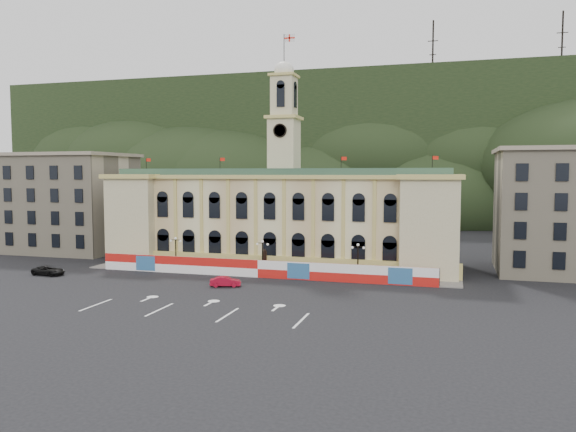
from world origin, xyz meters
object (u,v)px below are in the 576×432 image
(statue, at_px, (265,266))
(lamp_center, at_px, (262,254))
(black_suv, at_px, (48,271))
(red_sedan, at_px, (225,282))

(statue, height_order, lamp_center, lamp_center)
(lamp_center, bearing_deg, black_suv, -163.54)
(statue, xyz_separation_m, black_suv, (-30.00, -9.86, -0.51))
(statue, distance_m, lamp_center, 2.14)
(red_sedan, bearing_deg, lamp_center, -29.68)
(lamp_center, relative_size, red_sedan, 1.21)
(statue, height_order, black_suv, statue)
(statue, bearing_deg, lamp_center, -90.00)
(lamp_center, bearing_deg, red_sedan, -101.88)
(lamp_center, distance_m, red_sedan, 9.81)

